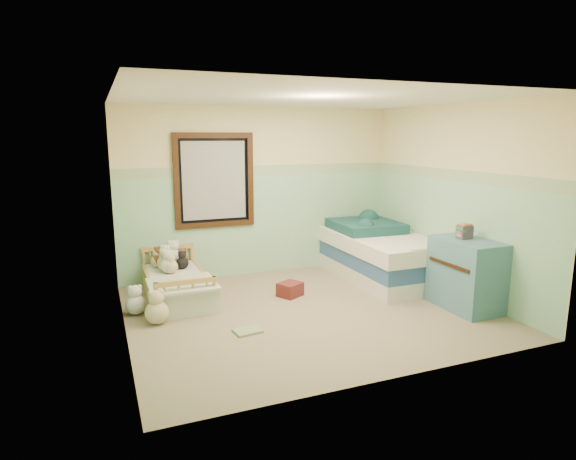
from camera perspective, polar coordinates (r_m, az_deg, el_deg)
name	(u,v)px	position (r m, az deg, el deg)	size (l,w,h in m)	color
floor	(308,311)	(5.93, 2.40, -9.57)	(4.20, 3.60, 0.02)	gray
ceiling	(310,97)	(5.56, 2.62, 15.48)	(4.20, 3.60, 0.02)	silver
wall_back	(260,192)	(7.28, -3.36, 4.51)	(4.20, 0.04, 2.50)	beige
wall_front	(399,239)	(4.07, 13.01, -1.04)	(4.20, 0.04, 2.50)	beige
wall_left	(119,220)	(5.13, -19.42, 1.10)	(0.04, 3.60, 2.50)	beige
wall_right	(453,200)	(6.75, 19.02, 3.40)	(0.04, 3.60, 2.50)	beige
wainscot_mint	(261,225)	(7.34, -3.27, 0.62)	(4.20, 0.01, 1.50)	#93CAA4
border_strip	(260,170)	(7.23, -3.35, 7.06)	(4.20, 0.01, 0.15)	#4B8355
window_frame	(214,181)	(7.03, -8.72, 5.81)	(1.16, 0.06, 1.36)	black
window_blinds	(214,181)	(7.04, -8.74, 5.82)	(0.92, 0.01, 1.12)	#BBBBB9
toddler_bed_frame	(177,291)	(6.48, -13.01, -7.06)	(0.73, 1.47, 0.19)	#B28741
toddler_mattress	(177,280)	(6.44, -13.07, -5.76)	(0.67, 1.40, 0.12)	silver
patchwork_quilt	(182,284)	(5.98, -12.41, -6.27)	(0.80, 0.73, 0.03)	#85B4DB
plush_bed_brown	(159,260)	(6.85, -15.02, -3.45)	(0.19, 0.19, 0.19)	brown
plush_bed_white	(174,257)	(6.87, -13.38, -3.12)	(0.24, 0.24, 0.24)	silver
plush_bed_tan	(165,263)	(6.65, -14.36, -3.81)	(0.21, 0.21, 0.21)	beige
plush_bed_dark	(182,263)	(6.68, -12.40, -3.82)	(0.17, 0.17, 0.17)	black
plush_floor_cream	(136,304)	(6.04, -17.58, -8.41)	(0.24, 0.24, 0.24)	silver
plush_floor_tan	(157,312)	(5.68, -15.26, -9.41)	(0.27, 0.27, 0.27)	beige
twin_bed_frame	(378,270)	(7.36, 10.58, -4.64)	(1.09, 2.19, 0.22)	silver
twin_boxspring	(378,255)	(7.30, 10.64, -2.98)	(1.09, 2.19, 0.22)	navy
twin_mattress	(379,241)	(7.25, 10.71, -1.29)	(1.14, 2.23, 0.22)	white
teal_blanket	(366,226)	(7.44, 9.20, 0.49)	(0.93, 0.99, 0.14)	#0F3B3F
dresser	(466,274)	(6.26, 20.35, -4.93)	(0.54, 0.86, 0.86)	teal
book_stack	(465,232)	(6.21, 20.20, -0.23)	(0.16, 0.13, 0.16)	#4E3135
red_pillow	(290,289)	(6.40, 0.25, -7.05)	(0.29, 0.25, 0.18)	maroon
floor_book	(248,331)	(5.33, -4.82, -11.83)	(0.28, 0.22, 0.03)	gold
extra_plush_0	(168,265)	(6.53, -13.98, -4.06)	(0.21, 0.21, 0.21)	silver
extra_plush_1	(171,267)	(6.50, -13.72, -4.23)	(0.18, 0.18, 0.18)	beige
extra_plush_2	(166,260)	(6.81, -14.30, -3.42)	(0.21, 0.21, 0.21)	silver
extra_plush_3	(157,261)	(6.86, -15.23, -3.56)	(0.17, 0.17, 0.17)	beige
extra_plush_4	(183,260)	(6.86, -12.39, -3.44)	(0.16, 0.16, 0.16)	brown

